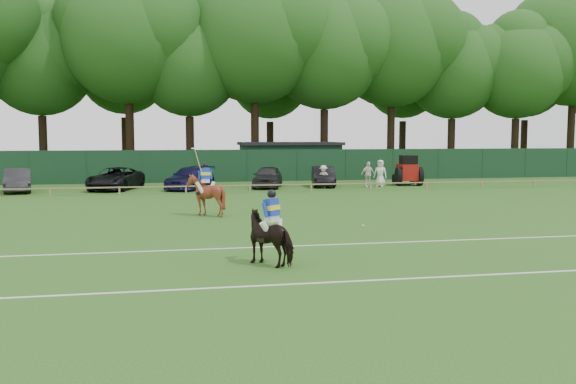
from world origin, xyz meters
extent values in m
plane|color=#1E4C14|center=(0.00, 0.00, 0.00)|extent=(160.00, 160.00, 0.00)
imported|color=black|center=(-1.27, -3.58, 0.75)|extent=(1.79, 1.88, 1.51)
imported|color=maroon|center=(-2.44, 7.22, 0.94)|extent=(1.69, 1.85, 1.87)
imported|color=#2A2A2C|center=(-13.49, 21.07, 0.74)|extent=(2.46, 4.74, 1.49)
imported|color=black|center=(-7.50, 21.60, 0.74)|extent=(3.92, 5.81, 1.48)
imported|color=#14123A|center=(-2.61, 21.14, 0.74)|extent=(3.99, 5.50, 1.48)
imported|color=#2B2B2E|center=(2.67, 21.20, 0.76)|extent=(2.91, 4.75, 1.51)
imported|color=black|center=(6.71, 21.51, 0.71)|extent=(2.27, 4.52, 1.42)
imported|color=beige|center=(6.32, 19.95, 0.79)|extent=(1.17, 0.93, 1.58)
imported|color=silver|center=(9.50, 19.98, 0.90)|extent=(1.11, 0.61, 1.80)
imported|color=white|center=(10.61, 20.55, 0.94)|extent=(1.10, 1.00, 1.89)
cube|color=silver|center=(-1.27, -3.58, 1.29)|extent=(0.44, 0.43, 0.18)
cube|color=#1933B4|center=(-1.27, -3.58, 1.61)|extent=(0.50, 0.49, 0.51)
cube|color=yellow|center=(-1.27, -3.58, 1.59)|extent=(0.51, 0.50, 0.18)
sphere|color=black|center=(-1.27, -3.58, 1.98)|extent=(0.25, 0.25, 0.25)
cylinder|color=silver|center=(-1.04, -3.45, 0.99)|extent=(0.31, 0.49, 0.59)
cylinder|color=silver|center=(-1.43, -3.79, 0.99)|extent=(0.50, 0.27, 0.59)
cube|color=silver|center=(-2.44, 7.22, 1.58)|extent=(0.39, 0.30, 0.18)
cube|color=#1933B4|center=(-2.44, 7.22, 1.90)|extent=(0.43, 0.35, 0.51)
cube|color=yellow|center=(-2.44, 7.22, 1.88)|extent=(0.46, 0.33, 0.18)
sphere|color=black|center=(-2.44, 7.22, 2.27)|extent=(0.25, 0.25, 0.25)
cylinder|color=silver|center=(-2.18, 7.20, 1.28)|extent=(0.42, 0.37, 0.59)
cylinder|color=silver|center=(-2.70, 7.14, 1.28)|extent=(0.42, 0.32, 0.59)
cylinder|color=tan|center=(-2.75, 7.24, 2.45)|extent=(0.33, 0.55, 1.17)
sphere|color=silver|center=(3.43, 2.58, 0.04)|extent=(0.09, 0.09, 0.09)
cube|color=silver|center=(0.00, -6.00, 0.01)|extent=(60.00, 0.10, 0.01)
cube|color=silver|center=(0.00, -1.00, 0.01)|extent=(60.00, 0.10, 0.01)
cube|color=#997F5B|center=(0.00, 18.00, 0.45)|extent=(62.00, 0.08, 0.08)
cube|color=#14351E|center=(0.00, 27.00, 1.25)|extent=(92.00, 0.04, 2.50)
cube|color=#14331E|center=(6.00, 30.00, 1.40)|extent=(8.00, 4.00, 2.80)
cube|color=black|center=(6.00, 30.00, 2.92)|extent=(8.40, 4.40, 0.24)
cube|color=maroon|center=(12.99, 21.50, 0.95)|extent=(1.46, 2.31, 1.18)
cube|color=black|center=(12.94, 21.14, 1.76)|extent=(1.23, 1.31, 0.81)
cylinder|color=black|center=(12.14, 20.98, 0.68)|extent=(0.45, 1.38, 1.36)
cylinder|color=black|center=(13.66, 20.77, 0.68)|extent=(0.45, 1.38, 1.36)
cylinder|color=black|center=(12.44, 22.49, 0.36)|extent=(0.37, 0.75, 0.72)
cylinder|color=black|center=(13.78, 22.30, 0.36)|extent=(0.37, 0.75, 0.72)
camera|label=1|loc=(-4.09, -20.18, 3.60)|focal=38.00mm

